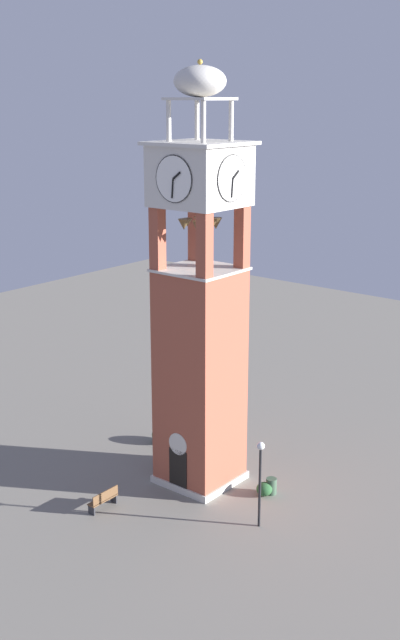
# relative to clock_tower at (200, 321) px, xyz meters

# --- Properties ---
(ground) EXTENTS (80.00, 80.00, 0.00)m
(ground) POSITION_rel_clock_tower_xyz_m (0.00, 0.00, -8.30)
(ground) COLOR gray
(clock_tower) EXTENTS (3.93, 3.93, 20.15)m
(clock_tower) POSITION_rel_clock_tower_xyz_m (0.00, 0.00, 0.00)
(clock_tower) COLOR #9E4C38
(clock_tower) RESTS_ON ground
(park_bench) EXTENTS (0.46, 1.60, 0.95)m
(park_bench) POSITION_rel_clock_tower_xyz_m (-1.66, -5.09, -7.81)
(park_bench) COLOR brown
(park_bench) RESTS_ON ground
(lamp_post) EXTENTS (0.36, 0.36, 4.10)m
(lamp_post) POSITION_rel_clock_tower_xyz_m (4.86, -1.77, -5.48)
(lamp_post) COLOR black
(lamp_post) RESTS_ON ground
(trash_bin) EXTENTS (0.52, 0.52, 0.80)m
(trash_bin) POSITION_rel_clock_tower_xyz_m (3.59, 1.07, -7.90)
(trash_bin) COLOR #38513D
(trash_bin) RESTS_ON ground
(shrub_near_entry) EXTENTS (1.19, 1.19, 0.93)m
(shrub_near_entry) POSITION_rel_clock_tower_xyz_m (-4.44, 2.14, -7.83)
(shrub_near_entry) COLOR #28562D
(shrub_near_entry) RESTS_ON ground
(shrub_left_of_tower) EXTENTS (0.77, 0.77, 0.67)m
(shrub_left_of_tower) POSITION_rel_clock_tower_xyz_m (3.43, 0.71, -7.96)
(shrub_left_of_tower) COLOR #28562D
(shrub_left_of_tower) RESTS_ON ground
(shrub_behind_bench) EXTENTS (0.84, 0.84, 0.83)m
(shrub_behind_bench) POSITION_rel_clock_tower_xyz_m (-2.12, 0.98, -7.88)
(shrub_behind_bench) COLOR #28562D
(shrub_behind_bench) RESTS_ON ground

